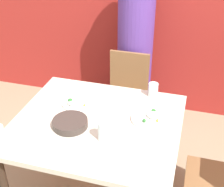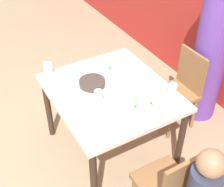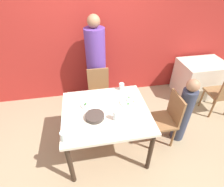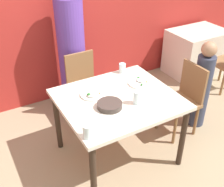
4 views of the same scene
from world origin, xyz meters
name	(u,v)px [view 2 (image 2 of 4)]	position (x,y,z in m)	size (l,w,h in m)	color
ground_plane	(111,149)	(0.00, 0.00, 0.00)	(10.00, 10.00, 0.00)	#998466
dining_table	(111,98)	(0.00, 0.00, 0.68)	(1.15, 1.02, 0.78)	beige
chair_adult_spot	(180,88)	(0.01, 0.85, 0.48)	(0.40, 0.40, 0.89)	brown
chair_child_spot	(171,186)	(0.91, 0.00, 0.48)	(0.40, 0.40, 0.89)	brown
person_adult	(211,54)	(0.01, 1.20, 0.80)	(0.35, 0.35, 1.72)	#5B3893
bowl_curry	(92,83)	(-0.15, -0.11, 0.80)	(0.24, 0.24, 0.05)	#3D332D
plate_rice_adult	(144,107)	(0.35, 0.12, 0.79)	(0.26, 0.26, 0.05)	white
plate_rice_child	(114,73)	(-0.21, 0.16, 0.79)	(0.25, 0.25, 0.06)	white
glass_water_tall	(172,89)	(0.32, 0.44, 0.83)	(0.08, 0.08, 0.11)	silver
glass_water_short	(48,69)	(-0.52, -0.39, 0.84)	(0.08, 0.08, 0.12)	silver
glass_water_center	(98,97)	(0.10, -0.18, 0.84)	(0.07, 0.07, 0.13)	silver
napkin_folded	(82,113)	(0.14, -0.35, 0.78)	(0.14, 0.14, 0.01)	white
fork_steel	(117,128)	(0.44, -0.19, 0.78)	(0.18, 0.07, 0.01)	silver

